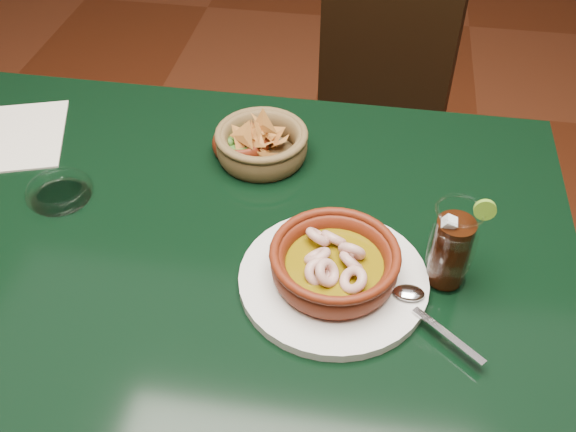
% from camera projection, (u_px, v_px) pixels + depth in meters
% --- Properties ---
extents(dining_table, '(1.20, 0.80, 0.75)m').
position_uv_depth(dining_table, '(211.00, 265.00, 1.13)').
color(dining_table, black).
rests_on(dining_table, ground).
extents(dining_chair, '(0.50, 0.50, 0.84)m').
position_uv_depth(dining_chair, '(361.00, 133.00, 1.73)').
color(dining_chair, black).
rests_on(dining_chair, ground).
extents(shrimp_plate, '(0.36, 0.28, 0.08)m').
position_uv_depth(shrimp_plate, '(334.00, 268.00, 0.94)').
color(shrimp_plate, silver).
rests_on(shrimp_plate, dining_table).
extents(chip_basket, '(0.20, 0.20, 0.12)m').
position_uv_depth(chip_basket, '(261.00, 144.00, 1.17)').
color(chip_basket, brown).
rests_on(chip_basket, dining_table).
extents(guacamole_ramekin, '(0.12, 0.12, 0.04)m').
position_uv_depth(guacamole_ramekin, '(240.00, 144.00, 1.19)').
color(guacamole_ramekin, '#52180A').
rests_on(guacamole_ramekin, dining_table).
extents(cola_drink, '(0.14, 0.14, 0.16)m').
position_uv_depth(cola_drink, '(452.00, 247.00, 0.92)').
color(cola_drink, white).
rests_on(cola_drink, dining_table).
extents(glass_ashtray, '(0.12, 0.12, 0.03)m').
position_uv_depth(glass_ashtray, '(60.00, 192.00, 1.10)').
color(glass_ashtray, white).
rests_on(glass_ashtray, dining_table).
extents(paper_menu, '(0.23, 0.26, 0.00)m').
position_uv_depth(paper_menu, '(20.00, 136.00, 1.24)').
color(paper_menu, beige).
rests_on(paper_menu, dining_table).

